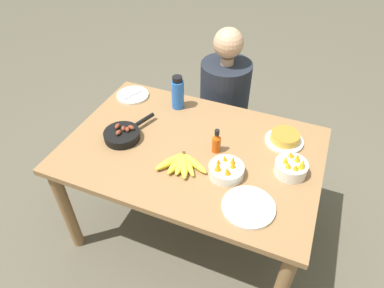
{
  "coord_description": "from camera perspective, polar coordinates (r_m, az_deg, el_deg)",
  "views": [
    {
      "loc": [
        0.54,
        -1.31,
        2.01
      ],
      "look_at": [
        0.0,
        0.0,
        0.76
      ],
      "focal_mm": 32.0,
      "sensor_mm": 36.0,
      "label": 1
    }
  ],
  "objects": [
    {
      "name": "skillet",
      "position": [
        2.0,
        -11.45,
        1.57
      ],
      "size": [
        0.2,
        0.34,
        0.08
      ],
      "rotation": [
        0.0,
        0.0,
        1.24
      ],
      "color": "black",
      "rests_on": "dining_table"
    },
    {
      "name": "dining_table",
      "position": [
        1.98,
        0.0,
        -2.78
      ],
      "size": [
        1.41,
        0.95,
        0.73
      ],
      "color": "olive",
      "rests_on": "ground_plane"
    },
    {
      "name": "water_bottle",
      "position": [
        2.17,
        -2.4,
        8.49
      ],
      "size": [
        0.08,
        0.08,
        0.22
      ],
      "color": "blue",
      "rests_on": "dining_table"
    },
    {
      "name": "frittata_plate_center",
      "position": [
        2.0,
        15.17,
        0.9
      ],
      "size": [
        0.22,
        0.22,
        0.06
      ],
      "color": "silver",
      "rests_on": "dining_table"
    },
    {
      "name": "empty_plate_near_front",
      "position": [
        2.35,
        -9.85,
        8.01
      ],
      "size": [
        0.21,
        0.21,
        0.02
      ],
      "color": "silver",
      "rests_on": "dining_table"
    },
    {
      "name": "person_figure",
      "position": [
        2.62,
        5.21,
        5.04
      ],
      "size": [
        0.39,
        0.39,
        1.13
      ],
      "color": "black",
      "rests_on": "ground_plane"
    },
    {
      "name": "fruit_bowl_citrus",
      "position": [
        1.75,
        5.71,
        -4.29
      ],
      "size": [
        0.18,
        0.18,
        0.11
      ],
      "color": "silver",
      "rests_on": "dining_table"
    },
    {
      "name": "empty_plate_far_left",
      "position": [
        1.64,
        9.4,
        -10.3
      ],
      "size": [
        0.25,
        0.25,
        0.02
      ],
      "color": "silver",
      "rests_on": "dining_table"
    },
    {
      "name": "banana_bunch",
      "position": [
        1.8,
        -1.73,
        -3.27
      ],
      "size": [
        0.28,
        0.19,
        0.04
      ],
      "color": "yellow",
      "rests_on": "dining_table"
    },
    {
      "name": "hot_sauce_bottle",
      "position": [
        1.86,
        4.1,
        0.32
      ],
      "size": [
        0.05,
        0.05,
        0.15
      ],
      "color": "#C64C0F",
      "rests_on": "dining_table"
    },
    {
      "name": "fruit_bowl_mango",
      "position": [
        1.82,
        16.2,
        -3.72
      ],
      "size": [
        0.17,
        0.17,
        0.12
      ],
      "color": "silver",
      "rests_on": "dining_table"
    },
    {
      "name": "ground_plane",
      "position": [
        2.46,
        0.0,
        -13.26
      ],
      "size": [
        14.0,
        14.0,
        0.0
      ],
      "primitive_type": "plane",
      "color": "#565142"
    }
  ]
}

